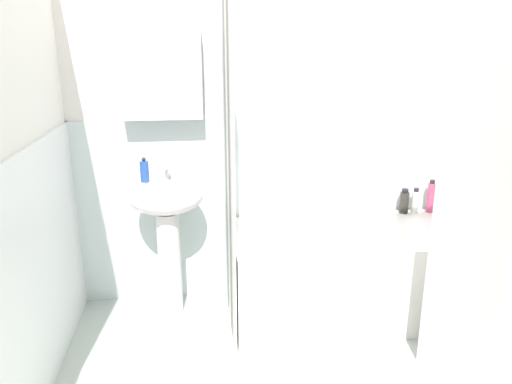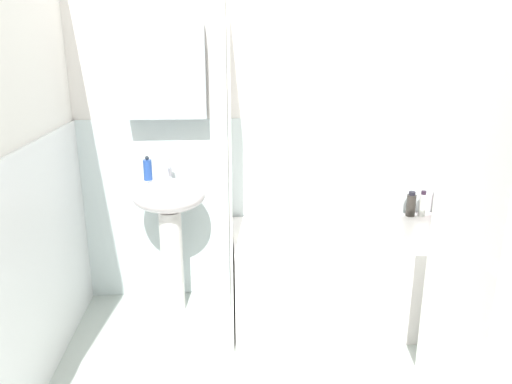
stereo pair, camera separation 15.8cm
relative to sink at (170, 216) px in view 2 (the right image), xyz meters
name	(u,v)px [view 2 (the right image)]	position (x,y,z in m)	size (l,w,h in m)	color
wall_back_tiled	(312,127)	(0.90, 0.23, 0.51)	(3.60, 0.18, 2.40)	silver
wall_left_tiled	(11,169)	(-0.61, -0.69, 0.48)	(0.07, 1.81, 2.40)	silver
sink	(170,216)	(0.00, 0.00, 0.00)	(0.44, 0.34, 0.87)	white
faucet	(169,167)	(0.00, 0.08, 0.29)	(0.03, 0.12, 0.12)	silver
soap_dispenser	(148,169)	(-0.12, 0.01, 0.30)	(0.05, 0.05, 0.15)	#25499F
bathtub	(360,275)	(1.17, -0.16, -0.36)	(1.57, 0.69, 0.55)	white
shower_curtain	(229,163)	(0.37, -0.16, 0.37)	(0.01, 0.69, 2.00)	white
conditioner_bottle	(454,199)	(1.85, 0.12, 0.03)	(0.04, 0.04, 0.23)	#1F7F4F
lotion_bottle	(439,200)	(1.75, 0.13, 0.03)	(0.05, 0.05, 0.22)	#CE446C
shampoo_bottle	(423,204)	(1.64, 0.12, 0.00)	(0.04, 0.04, 0.17)	white
body_wash_bottle	(411,205)	(1.57, 0.13, 0.00)	(0.06, 0.06, 0.17)	#2E2A25
towel_folded	(344,238)	(1.01, -0.34, -0.03)	(0.31, 0.26, 0.09)	silver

